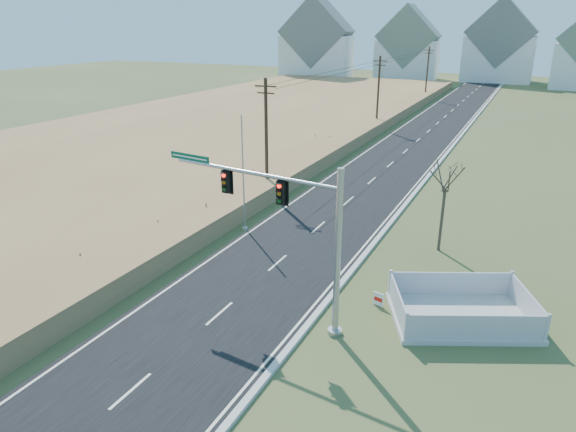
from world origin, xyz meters
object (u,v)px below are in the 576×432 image
Objects in this scene: open_sign at (378,299)px; flagpole at (244,186)px; traffic_signal_mast at (299,228)px; fence_enclosure at (461,314)px; bare_tree at (447,175)px.

flagpole reaches higher than open_sign.
flagpole is (-7.84, 8.59, -1.58)m from traffic_signal_mast.
flagpole is at bearing 139.21° from traffic_signal_mast.
fence_enclosure is 15.67m from flagpole.
open_sign is 9.10m from bare_tree.
traffic_signal_mast is at bearing -178.08° from fence_enclosure.
traffic_signal_mast is 11.74m from flagpole.
traffic_signal_mast reaches higher than open_sign.
bare_tree is at bearing 10.15° from flagpole.
flagpole reaches higher than traffic_signal_mast.
traffic_signal_mast is 5.89m from open_sign.
fence_enclosure is 0.98× the size of flagpole.
flagpole is at bearing 135.33° from fence_enclosure.
open_sign is at bearing -27.95° from flagpole.
flagpole is at bearing 168.09° from open_sign.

